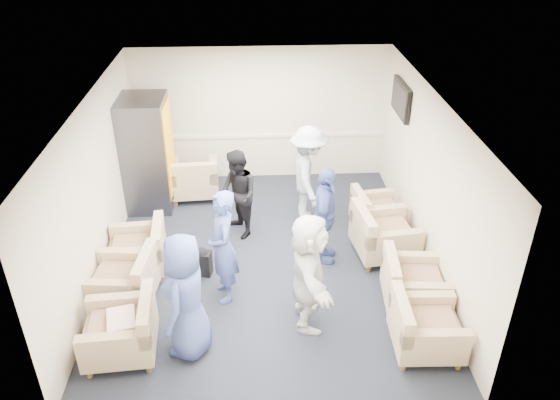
{
  "coord_description": "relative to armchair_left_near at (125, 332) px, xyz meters",
  "views": [
    {
      "loc": [
        -0.14,
        -7.21,
        5.25
      ],
      "look_at": [
        0.24,
        0.2,
        1.0
      ],
      "focal_mm": 35.0,
      "sensor_mm": 36.0,
      "label": 1
    }
  ],
  "objects": [
    {
      "name": "ceiling",
      "position": [
        1.85,
        1.94,
        2.35
      ],
      "size": [
        6.0,
        6.0,
        0.0
      ],
      "primitive_type": "plane",
      "rotation": [
        3.14,
        0.0,
        0.0
      ],
      "color": "white",
      "rests_on": "back_wall"
    },
    {
      "name": "person_mid_left",
      "position": [
        1.23,
        1.08,
        0.52
      ],
      "size": [
        0.52,
        0.7,
        1.74
      ],
      "primitive_type": "imported",
      "rotation": [
        0.0,
        0.0,
        -1.4
      ],
      "color": "#42569E",
      "rests_on": "floor"
    },
    {
      "name": "right_wall",
      "position": [
        4.35,
        1.94,
        1.0
      ],
      "size": [
        0.02,
        6.0,
        2.7
      ],
      "primitive_type": "cube",
      "color": "beige",
      "rests_on": "floor"
    },
    {
      "name": "front_wall",
      "position": [
        1.85,
        -1.06,
        1.0
      ],
      "size": [
        5.0,
        0.02,
        2.7
      ],
      "primitive_type": "cube",
      "color": "beige",
      "rests_on": "floor"
    },
    {
      "name": "backpack",
      "position": [
        0.86,
        1.63,
        -0.11
      ],
      "size": [
        0.32,
        0.25,
        0.48
      ],
      "rotation": [
        0.0,
        0.0,
        -0.21
      ],
      "color": "black",
      "rests_on": "floor"
    },
    {
      "name": "left_wall",
      "position": [
        -0.65,
        1.94,
        1.0
      ],
      "size": [
        0.02,
        6.0,
        2.7
      ],
      "primitive_type": "cube",
      "color": "beige",
      "rests_on": "floor"
    },
    {
      "name": "armchair_right_midnear",
      "position": [
        3.88,
        0.76,
        -0.01
      ],
      "size": [
        0.93,
        0.93,
        0.69
      ],
      "rotation": [
        0.0,
        0.0,
        1.48
      ],
      "color": "tan",
      "rests_on": "floor"
    },
    {
      "name": "chair_rail",
      "position": [
        1.85,
        4.92,
        0.55
      ],
      "size": [
        4.98,
        0.04,
        0.06
      ],
      "primitive_type": "cube",
      "color": "silver",
      "rests_on": "back_wall"
    },
    {
      "name": "armchair_right_near",
      "position": [
        3.8,
        -0.13,
        -0.01
      ],
      "size": [
        0.88,
        0.88,
        0.68
      ],
      "rotation": [
        0.0,
        0.0,
        1.53
      ],
      "color": "tan",
      "rests_on": "floor"
    },
    {
      "name": "armchair_right_midfar",
      "position": [
        3.71,
        1.98,
        0.02
      ],
      "size": [
        1.04,
        1.04,
        0.74
      ],
      "rotation": [
        0.0,
        0.0,
        1.7
      ],
      "color": "tan",
      "rests_on": "floor"
    },
    {
      "name": "tv",
      "position": [
        4.28,
        3.74,
        1.69
      ],
      "size": [
        0.1,
        1.0,
        0.58
      ],
      "color": "black",
      "rests_on": "right_wall"
    },
    {
      "name": "person_front_left",
      "position": [
        0.82,
        0.04,
        0.51
      ],
      "size": [
        0.77,
        0.97,
        1.73
      ],
      "primitive_type": "imported",
      "rotation": [
        0.0,
        0.0,
        -1.86
      ],
      "color": "#42569E",
      "rests_on": "floor"
    },
    {
      "name": "pillow",
      "position": [
        -0.01,
        -0.0,
        0.18
      ],
      "size": [
        0.43,
        0.52,
        0.13
      ],
      "primitive_type": "cube",
      "rotation": [
        0.0,
        0.0,
        -1.34
      ],
      "color": "white",
      "rests_on": "armchair_left_near"
    },
    {
      "name": "armchair_left_mid",
      "position": [
        -0.17,
        1.01,
        0.0
      ],
      "size": [
        0.97,
        0.97,
        0.71
      ],
      "rotation": [
        0.0,
        0.0,
        -1.67
      ],
      "color": "tan",
      "rests_on": "floor"
    },
    {
      "name": "vending_machine",
      "position": [
        -0.25,
        3.88,
        0.7
      ],
      "size": [
        0.85,
        0.99,
        2.1
      ],
      "color": "#4C4B53",
      "rests_on": "floor"
    },
    {
      "name": "floor",
      "position": [
        1.85,
        1.94,
        -0.35
      ],
      "size": [
        6.0,
        6.0,
        0.0
      ],
      "primitive_type": "plane",
      "color": "black",
      "rests_on": "ground"
    },
    {
      "name": "person_back_right",
      "position": [
        2.63,
        3.17,
        0.54
      ],
      "size": [
        0.71,
        1.18,
        1.79
      ],
      "primitive_type": "imported",
      "rotation": [
        0.0,
        0.0,
        1.61
      ],
      "color": "silver",
      "rests_on": "floor"
    },
    {
      "name": "back_wall",
      "position": [
        1.85,
        4.94,
        1.0
      ],
      "size": [
        5.0,
        0.02,
        2.7
      ],
      "primitive_type": "cube",
      "color": "beige",
      "rests_on": "floor"
    },
    {
      "name": "person_back_left",
      "position": [
        1.41,
        2.73,
        0.43
      ],
      "size": [
        0.86,
        0.94,
        1.56
      ],
      "primitive_type": "imported",
      "rotation": [
        0.0,
        0.0,
        -1.13
      ],
      "color": "black",
      "rests_on": "floor"
    },
    {
      "name": "armchair_left_near",
      "position": [
        0.0,
        0.0,
        0.0
      ],
      "size": [
        0.95,
        0.95,
        0.71
      ],
      "rotation": [
        0.0,
        0.0,
        -1.5
      ],
      "color": "tan",
      "rests_on": "floor"
    },
    {
      "name": "armchair_left_far",
      "position": [
        -0.1,
        1.8,
        -0.01
      ],
      "size": [
        0.92,
        0.92,
        0.69
      ],
      "rotation": [
        0.0,
        0.0,
        -1.49
      ],
      "color": "tan",
      "rests_on": "floor"
    },
    {
      "name": "armchair_corner",
      "position": [
        0.53,
        4.1,
        0.01
      ],
      "size": [
        0.96,
        0.96,
        0.73
      ],
      "rotation": [
        0.0,
        0.0,
        3.2
      ],
      "color": "tan",
      "rests_on": "floor"
    },
    {
      "name": "armchair_right_far",
      "position": [
        3.77,
        2.77,
        -0.04
      ],
      "size": [
        0.89,
        0.89,
        0.63
      ],
      "rotation": [
        0.0,
        0.0,
        1.72
      ],
      "color": "tan",
      "rests_on": "floor"
    },
    {
      "name": "person_mid_right",
      "position": [
        2.78,
        1.92,
        0.46
      ],
      "size": [
        0.58,
        1.01,
        1.63
      ],
      "primitive_type": "imported",
      "rotation": [
        0.0,
        0.0,
        1.37
      ],
      "color": "#42569E",
      "rests_on": "floor"
    },
    {
      "name": "person_front_right",
      "position": [
        2.38,
        0.47,
        0.5
      ],
      "size": [
        0.53,
        1.59,
        1.7
      ],
      "primitive_type": "imported",
      "rotation": [
        0.0,
        0.0,
        1.56
      ],
      "color": "white",
      "rests_on": "floor"
    }
  ]
}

